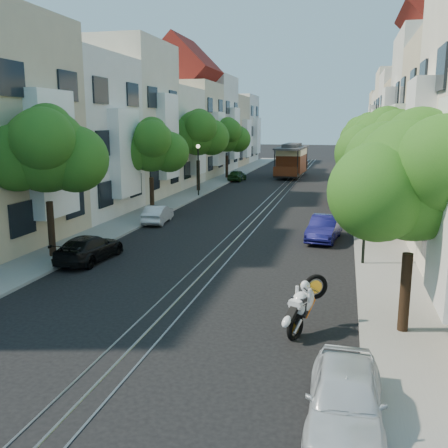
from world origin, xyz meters
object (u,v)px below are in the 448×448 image
Objects in this scene: cable_car at (292,159)px; parked_car_e_near at (345,398)px; tree_e_c at (373,143)px; tree_e_d at (367,135)px; parked_car_w_near at (89,248)px; lamp_west at (198,162)px; parked_car_e_far at (347,196)px; tree_w_d at (227,136)px; parked_car_e_mid at (324,228)px; parked_car_w_far at (237,175)px; tree_w_c at (198,134)px; tree_w_a at (47,152)px; sportbike_rider at (303,304)px; tree_w_b at (151,147)px; parked_car_w_mid at (158,214)px; tree_e_b at (385,148)px; lamp_east at (366,200)px; tree_e_a at (416,182)px.

parked_car_e_near is at bearing -80.22° from cable_car.
tree_e_c reaches higher than cable_car.
tree_e_c is 0.73× the size of cable_car.
tree_e_d reaches higher than parked_car_w_near.
lamp_west is 0.89× the size of parked_car_e_far.
parked_car_w_near is at bearing 138.14° from parked_car_e_near.
tree_w_d is 1.69× the size of parked_car_e_mid.
cable_car is 47.87m from parked_car_e_near.
tree_w_c is at bearing 84.24° from parked_car_w_far.
tree_e_c is at bearing -122.17° from parked_car_w_near.
parked_car_e_far is 21.66m from parked_car_w_near.
tree_e_c is at bearing -48.01° from tree_w_d.
parked_car_w_far is at bearing 87.24° from tree_w_a.
tree_w_a is at bearing -90.00° from tree_w_d.
cable_car is 2.63× the size of parked_car_w_far.
cable_car is at bearing 27.67° from tree_w_d.
tree_e_c is 3.75× the size of sportbike_rider.
parked_car_w_far is (-10.00, 37.55, -0.31)m from sportbike_rider.
lamp_west reaches higher than parked_car_e_far.
tree_w_a is at bearing 2.26° from parked_car_w_near.
parked_car_e_far is (-1.66, -10.34, -4.22)m from tree_e_d.
tree_w_b is 0.70× the size of cable_car.
parked_car_e_near is 1.13× the size of parked_car_w_mid.
tree_e_d is 2.01× the size of parked_car_w_far.
parked_car_w_near is (-12.62, -18.02, -4.02)m from tree_e_c.
tree_e_b reaches higher than tree_w_d.
cable_car is at bearing -94.55° from parked_car_w_near.
tree_w_b is 0.88× the size of tree_w_c.
lamp_east is at bearing -167.23° from parked_car_w_near.
tree_w_d is 1.57× the size of lamp_east.
tree_e_b is at bearing 101.47° from sportbike_rider.
cable_car is at bearing 132.46° from tree_e_d.
tree_e_c is 0.92× the size of tree_w_c.
sportbike_rider is at bearing -25.84° from tree_w_a.
tree_e_d is (0.00, 22.00, 0.13)m from tree_e_b.
tree_e_a is at bearing -90.00° from tree_e_b.
tree_w_c reaches higher than parked_car_w_far.
tree_w_a is (-14.40, 5.00, 0.34)m from tree_e_a.
tree_e_c is 1.57× the size of lamp_west.
parked_car_w_near is 1.16× the size of parked_car_w_far.
parked_car_e_mid is 0.97× the size of parked_car_w_near.
lamp_east is (-0.96, 7.02, -1.55)m from tree_e_a.
cable_car is at bearing -128.75° from parked_car_w_far.
tree_w_a is (-14.40, -18.00, 0.13)m from tree_e_c.
parked_car_e_mid is 10.28m from parked_car_w_mid.
parked_car_w_mid is (-0.18, 8.77, -0.03)m from parked_car_w_near.
parked_car_w_far is (-12.86, 36.96, -3.82)m from tree_e_a.
sportbike_rider is 0.19× the size of cable_car.
tree_e_d is (0.00, 11.00, 0.27)m from tree_e_c.
tree_w_b is 26.44m from cable_car.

